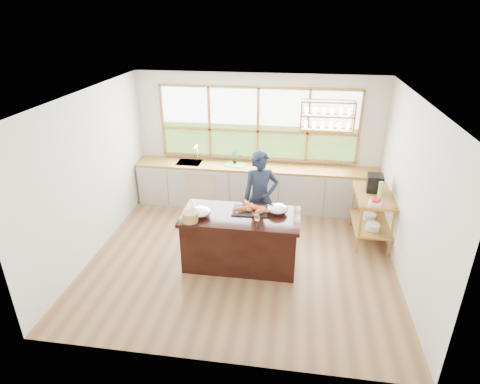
% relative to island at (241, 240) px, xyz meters
% --- Properties ---
extents(ground_plane, '(5.00, 5.00, 0.00)m').
position_rel_island_xyz_m(ground_plane, '(0.00, 0.20, -0.45)').
color(ground_plane, olive).
extents(room_shell, '(5.02, 4.52, 2.71)m').
position_rel_island_xyz_m(room_shell, '(0.02, 0.71, 1.30)').
color(room_shell, silver).
rests_on(room_shell, ground_plane).
extents(back_counter, '(4.90, 0.63, 0.90)m').
position_rel_island_xyz_m(back_counter, '(-0.02, 2.14, 0.00)').
color(back_counter, beige).
rests_on(back_counter, ground_plane).
extents(right_shelf_unit, '(0.62, 1.10, 0.90)m').
position_rel_island_xyz_m(right_shelf_unit, '(2.19, 1.09, 0.15)').
color(right_shelf_unit, olive).
rests_on(right_shelf_unit, ground_plane).
extents(island, '(1.85, 0.90, 0.90)m').
position_rel_island_xyz_m(island, '(0.00, 0.00, 0.00)').
color(island, black).
rests_on(island, ground_plane).
extents(cook, '(0.71, 0.57, 1.69)m').
position_rel_island_xyz_m(cook, '(0.24, 0.77, 0.39)').
color(cook, '#182034').
rests_on(cook, ground_plane).
extents(potted_plant, '(0.18, 0.16, 0.29)m').
position_rel_island_xyz_m(potted_plant, '(-0.45, 2.20, 0.59)').
color(potted_plant, slate).
rests_on(potted_plant, back_counter).
extents(cutting_board, '(0.46, 0.38, 0.01)m').
position_rel_island_xyz_m(cutting_board, '(-0.42, 2.14, 0.45)').
color(cutting_board, green).
rests_on(cutting_board, back_counter).
extents(espresso_machine, '(0.29, 0.31, 0.30)m').
position_rel_island_xyz_m(espresso_machine, '(2.19, 1.23, 0.60)').
color(espresso_machine, black).
rests_on(espresso_machine, right_shelf_unit).
extents(wine_bottle, '(0.08, 0.08, 0.30)m').
position_rel_island_xyz_m(wine_bottle, '(2.24, 0.95, 0.59)').
color(wine_bottle, '#A4C368').
rests_on(wine_bottle, right_shelf_unit).
extents(fruit_bowl, '(0.22, 0.22, 0.11)m').
position_rel_island_xyz_m(fruit_bowl, '(2.14, 0.70, 0.49)').
color(fruit_bowl, white).
rests_on(fruit_bowl, right_shelf_unit).
extents(slate_board, '(0.56, 0.41, 0.02)m').
position_rel_island_xyz_m(slate_board, '(0.13, 0.15, 0.45)').
color(slate_board, black).
rests_on(slate_board, island).
extents(lobster_pile, '(0.52, 0.44, 0.08)m').
position_rel_island_xyz_m(lobster_pile, '(0.15, 0.15, 0.50)').
color(lobster_pile, orange).
rests_on(lobster_pile, slate_board).
extents(mixing_bowl_left, '(0.33, 0.33, 0.16)m').
position_rel_island_xyz_m(mixing_bowl_left, '(-0.61, -0.12, 0.51)').
color(mixing_bowl_left, silver).
rests_on(mixing_bowl_left, island).
extents(mixing_bowl_right, '(0.33, 0.33, 0.16)m').
position_rel_island_xyz_m(mixing_bowl_right, '(0.56, 0.16, 0.51)').
color(mixing_bowl_right, silver).
rests_on(mixing_bowl_right, island).
extents(wine_glass, '(0.08, 0.08, 0.22)m').
position_rel_island_xyz_m(wine_glass, '(0.30, -0.35, 0.61)').
color(wine_glass, white).
rests_on(wine_glass, island).
extents(wicker_basket, '(0.24, 0.24, 0.15)m').
position_rel_island_xyz_m(wicker_basket, '(-0.72, -0.31, 0.52)').
color(wicker_basket, '#A48C42').
rests_on(wicker_basket, island).
extents(parchment_roll, '(0.17, 0.31, 0.08)m').
position_rel_island_xyz_m(parchment_roll, '(-0.79, 0.13, 0.49)').
color(parchment_roll, silver).
rests_on(parchment_roll, island).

